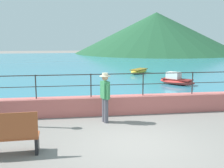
{
  "coord_description": "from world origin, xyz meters",
  "views": [
    {
      "loc": [
        -1.77,
        -7.24,
        2.93
      ],
      "look_at": [
        -0.13,
        3.7,
        1.1
      ],
      "focal_mm": 44.58,
      "sensor_mm": 36.0,
      "label": 1
    }
  ],
  "objects_px": {
    "boat_0": "(176,80)",
    "boat_2": "(139,71)",
    "bench_main": "(3,135)",
    "person_walking": "(105,95)"
  },
  "relations": [
    {
      "from": "boat_0",
      "to": "boat_2",
      "type": "bearing_deg",
      "value": 99.28
    },
    {
      "from": "bench_main",
      "to": "boat_2",
      "type": "distance_m",
      "value": 16.94
    },
    {
      "from": "bench_main",
      "to": "person_walking",
      "type": "bearing_deg",
      "value": 40.68
    },
    {
      "from": "person_walking",
      "to": "boat_2",
      "type": "distance_m",
      "value": 13.6
    },
    {
      "from": "bench_main",
      "to": "boat_2",
      "type": "relative_size",
      "value": 0.74
    },
    {
      "from": "bench_main",
      "to": "boat_0",
      "type": "relative_size",
      "value": 0.74
    },
    {
      "from": "person_walking",
      "to": "boat_0",
      "type": "height_order",
      "value": "person_walking"
    },
    {
      "from": "bench_main",
      "to": "boat_0",
      "type": "distance_m",
      "value": 12.54
    },
    {
      "from": "boat_2",
      "to": "person_walking",
      "type": "bearing_deg",
      "value": -109.0
    },
    {
      "from": "bench_main",
      "to": "person_walking",
      "type": "height_order",
      "value": "person_walking"
    }
  ]
}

